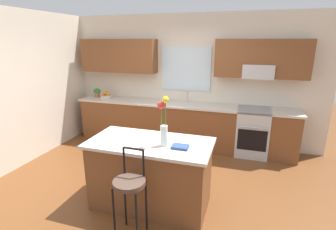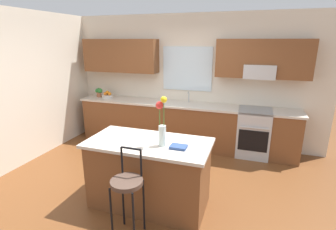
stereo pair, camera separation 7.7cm
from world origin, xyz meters
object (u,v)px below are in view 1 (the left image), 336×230
Objects in this scene: bar_stool_near at (130,186)px; flower_vase at (164,124)px; potted_plant_small at (97,92)px; cookbook at (180,147)px; oven_range at (252,132)px; fruit_bowl_oranges at (106,95)px; kitchen_island at (151,173)px.

flower_vase is (0.21, 0.56, 0.57)m from bar_stool_near.
bar_stool_near is at bearing -110.70° from flower_vase.
cookbook is at bearing -40.88° from potted_plant_small.
oven_range is 4.38× the size of potted_plant_small.
bar_stool_near is 4.34× the size of fruit_bowl_oranges.
kitchen_island is 7.62× the size of potted_plant_small.
potted_plant_small reaches higher than fruit_bowl_oranges.
kitchen_island is (-1.30, -2.10, 0.00)m from oven_range.
cookbook is 0.83× the size of fruit_bowl_oranges.
potted_plant_small is (-3.42, 0.02, 0.58)m from oven_range.
flower_vase is 3.05m from fruit_bowl_oranges.
potted_plant_small is at bearing 134.91° from kitchen_island.
bar_stool_near is at bearing -55.43° from fruit_bowl_oranges.
bar_stool_near reaches higher than oven_range.
oven_range is 3.47m from potted_plant_small.
kitchen_island is at bearing 90.00° from bar_stool_near.
kitchen_island is at bearing 162.59° from flower_vase.
fruit_bowl_oranges is 1.14× the size of potted_plant_small.
oven_range is 0.57× the size of kitchen_island.
flower_vase is (0.21, -0.07, 0.74)m from kitchen_island.
bar_stool_near is 0.82m from flower_vase.
kitchen_island is 3.05m from potted_plant_small.
cookbook is 3.36m from potted_plant_small.
oven_range is 4.60× the size of cookbook.
flower_vase reaches higher than bar_stool_near.
flower_vase is (-1.09, -2.16, 0.74)m from oven_range.
potted_plant_small reaches higher than bar_stool_near.
cookbook is (-0.88, -2.17, 0.48)m from oven_range.
oven_range is at bearing -0.51° from fruit_bowl_oranges.
cookbook is at bearing -10.30° from kitchen_island.
bar_stool_near reaches higher than kitchen_island.
bar_stool_near is 3.35m from fruit_bowl_oranges.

